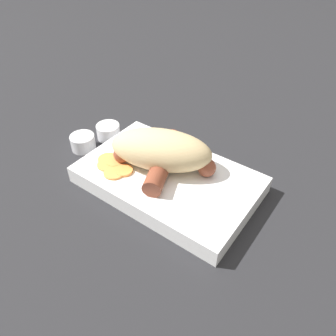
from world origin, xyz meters
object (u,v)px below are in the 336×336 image
(condiment_cup_far, at_px, (83,143))
(food_tray, at_px, (168,180))
(condiment_cup_near, at_px, (108,132))
(sausage, at_px, (163,161))
(bread_roll, at_px, (161,150))

(condiment_cup_far, bearing_deg, food_tray, 2.90)
(condiment_cup_near, bearing_deg, food_tray, -14.06)
(food_tray, height_order, sausage, sausage)
(bread_roll, bearing_deg, sausage, -22.30)
(sausage, xyz_separation_m, condiment_cup_far, (-0.18, -0.02, -0.03))
(bread_roll, xyz_separation_m, condiment_cup_near, (-0.16, 0.04, -0.05))
(condiment_cup_far, bearing_deg, sausage, 5.01)
(bread_roll, distance_m, condiment_cup_far, 0.18)
(condiment_cup_near, distance_m, condiment_cup_far, 0.05)
(food_tray, distance_m, condiment_cup_near, 0.18)
(sausage, height_order, condiment_cup_far, sausage)
(food_tray, distance_m, bread_roll, 0.05)
(food_tray, xyz_separation_m, condiment_cup_near, (-0.17, 0.04, -0.00))
(sausage, bearing_deg, condiment_cup_far, -174.99)
(food_tray, bearing_deg, condiment_cup_far, -177.10)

